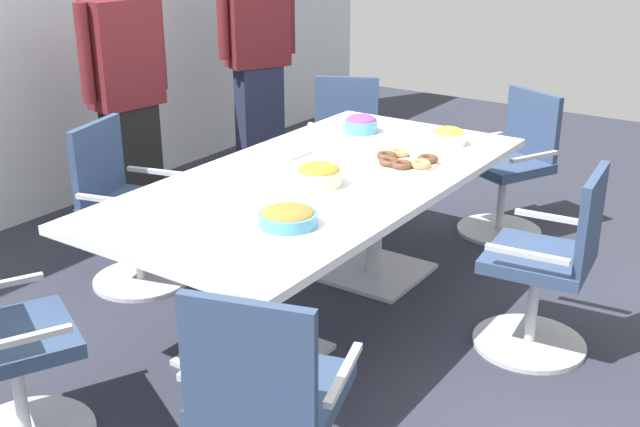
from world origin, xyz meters
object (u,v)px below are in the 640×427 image
at_px(person_standing_0, 127,94).
at_px(donut_platter, 406,160).
at_px(napkin_pile, 288,150).
at_px(office_chair_2, 127,214).
at_px(conference_table, 320,199).
at_px(snack_bowl_pretzels, 288,216).
at_px(office_chair_0, 510,172).
at_px(office_chair_5, 548,272).
at_px(person_standing_1, 258,53).
at_px(snack_bowl_candy_mix, 361,123).
at_px(snack_bowl_chips_orange, 319,174).
at_px(snack_bowl_chips_yellow, 448,136).
at_px(office_chair_4, 268,415).
at_px(office_chair_1, 344,155).

relative_size(person_standing_0, donut_platter, 5.35).
bearing_deg(napkin_pile, office_chair_2, 123.51).
distance_m(conference_table, person_standing_0, 1.68).
relative_size(office_chair_2, snack_bowl_pretzels, 3.66).
distance_m(office_chair_0, office_chair_5, 1.49).
bearing_deg(office_chair_2, snack_bowl_pretzels, 61.94).
xyz_separation_m(office_chair_0, office_chair_5, (-1.31, -0.70, 0.00)).
bearing_deg(office_chair_2, office_chair_5, 89.98).
relative_size(conference_table, person_standing_1, 1.28).
bearing_deg(napkin_pile, snack_bowl_candy_mix, -7.67).
height_order(conference_table, napkin_pile, napkin_pile).
relative_size(office_chair_2, snack_bowl_chips_orange, 4.04).
bearing_deg(office_chair_5, conference_table, 98.93).
bearing_deg(snack_bowl_chips_yellow, napkin_pile, 136.56).
xyz_separation_m(office_chair_5, person_standing_0, (-0.02, 2.73, 0.50)).
relative_size(conference_table, person_standing_0, 1.39).
xyz_separation_m(office_chair_4, snack_bowl_pretzels, (0.71, 0.44, 0.38)).
relative_size(conference_table, office_chair_4, 2.64).
bearing_deg(snack_bowl_pretzels, conference_table, 22.68).
height_order(office_chair_2, napkin_pile, office_chair_2).
bearing_deg(office_chair_5, snack_bowl_pretzels, 130.99).
xyz_separation_m(person_standing_0, snack_bowl_chips_yellow, (0.58, -1.92, -0.10)).
distance_m(person_standing_0, napkin_pile, 1.31).
relative_size(office_chair_0, office_chair_1, 1.00).
relative_size(office_chair_0, office_chair_2, 1.00).
bearing_deg(snack_bowl_chips_yellow, snack_bowl_pretzels, 178.84).
height_order(office_chair_1, snack_bowl_candy_mix, office_chair_1).
bearing_deg(snack_bowl_candy_mix, donut_platter, -127.29).
xyz_separation_m(snack_bowl_chips_yellow, napkin_pile, (-0.66, 0.62, -0.02)).
height_order(office_chair_0, napkin_pile, office_chair_0).
relative_size(office_chair_1, snack_bowl_chips_yellow, 4.80).
xyz_separation_m(office_chair_0, snack_bowl_chips_orange, (-1.71, 0.31, 0.40)).
bearing_deg(snack_bowl_pretzels, snack_bowl_chips_orange, 20.24).
relative_size(office_chair_1, person_standing_0, 0.53).
height_order(office_chair_2, office_chair_5, same).
distance_m(person_standing_0, snack_bowl_chips_yellow, 2.01).
height_order(conference_table, snack_bowl_chips_yellow, snack_bowl_chips_yellow).
distance_m(office_chair_5, snack_bowl_pretzels, 1.28).
xyz_separation_m(office_chair_0, snack_bowl_candy_mix, (-0.79, 0.64, 0.40)).
distance_m(office_chair_0, office_chair_1, 1.12).
bearing_deg(office_chair_2, person_standing_1, 179.61).
height_order(office_chair_5, snack_bowl_pretzels, office_chair_5).
bearing_deg(person_standing_1, office_chair_2, 41.03).
relative_size(snack_bowl_pretzels, snack_bowl_chips_yellow, 1.31).
distance_m(office_chair_1, person_standing_0, 1.49).
height_order(office_chair_0, office_chair_2, same).
bearing_deg(person_standing_0, donut_platter, 102.24).
xyz_separation_m(person_standing_0, donut_platter, (0.14, -1.90, -0.13)).
bearing_deg(napkin_pile, person_standing_1, 43.65).
bearing_deg(office_chair_0, office_chair_4, 121.54).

